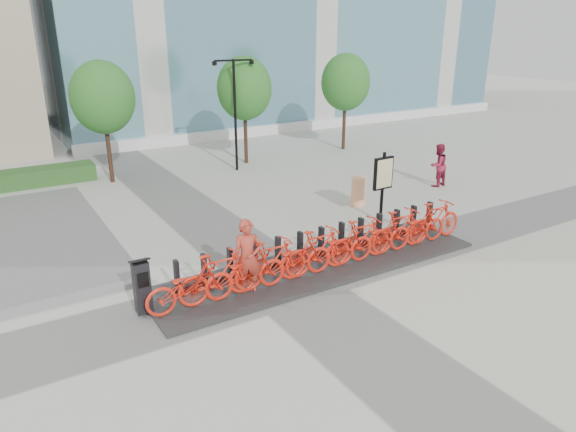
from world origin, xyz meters
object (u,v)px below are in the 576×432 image
map_sign (383,176)px  worker_red (248,258)px  construction_barrel (358,191)px  kiosk (142,286)px  pedestrian (438,165)px  bike_0 (190,286)px

map_sign → worker_red: bearing=-162.9°
worker_red → construction_barrel: 7.84m
kiosk → construction_barrel: bearing=21.5°
worker_red → pedestrian: (11.08, 4.26, -0.08)m
kiosk → map_sign: size_ratio=0.57×
bike_0 → worker_red: 1.56m
worker_red → pedestrian: size_ratio=1.09×
bike_0 → kiosk: (-0.99, 0.40, 0.10)m
construction_barrel → map_sign: (-0.45, -1.79, 1.06)m
kiosk → pedestrian: (13.59, 3.89, 0.16)m
bike_0 → pedestrian: size_ratio=1.19×
map_sign → bike_0: bearing=-166.4°
kiosk → worker_red: size_ratio=0.70×
worker_red → map_sign: 6.68m
map_sign → kiosk: bearing=-170.6°
pedestrian → construction_barrel: size_ratio=1.68×
worker_red → pedestrian: bearing=40.3°
worker_red → map_sign: (6.26, 2.25, 0.62)m
bike_0 → construction_barrel: (8.23, 4.06, -0.11)m
kiosk → pedestrian: 14.14m
bike_0 → map_sign: bearing=-73.7°
bike_0 → kiosk: kiosk is taller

